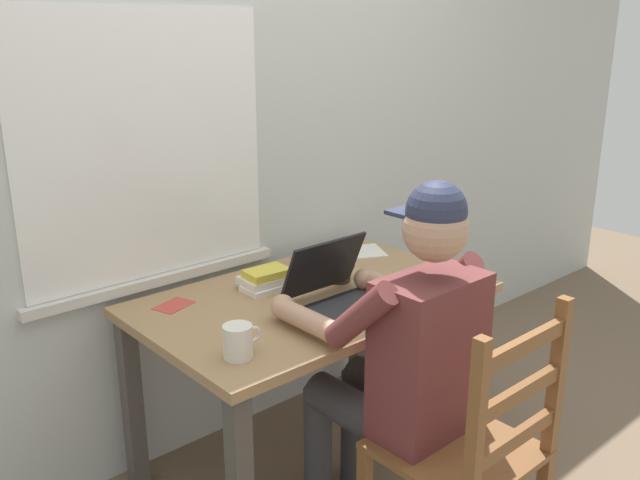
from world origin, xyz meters
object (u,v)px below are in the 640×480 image
object	(u,v)px
laptop	(342,291)
book_stack_main	(266,279)
coffee_mug_white	(239,341)
coffee_mug_dark	(340,270)
desk	(313,320)
seated_person	(402,351)
wooden_chair	(472,453)
computer_mouse	(403,291)
landscape_photo_print	(174,305)

from	to	relation	value
laptop	book_stack_main	world-z (taller)	laptop
coffee_mug_white	coffee_mug_dark	distance (m)	0.70
desk	laptop	world-z (taller)	laptop
seated_person	coffee_mug_dark	bearing A→B (deg)	68.21
wooden_chair	laptop	world-z (taller)	laptop
book_stack_main	seated_person	bearing A→B (deg)	-84.52
seated_person	book_stack_main	world-z (taller)	seated_person
computer_mouse	book_stack_main	xyz separation A→B (m)	(-0.33, 0.38, 0.02)
coffee_mug_white	computer_mouse	bearing A→B (deg)	0.41
laptop	book_stack_main	distance (m)	0.31
laptop	coffee_mug_white	world-z (taller)	laptop
seated_person	book_stack_main	distance (m)	0.63
wooden_chair	coffee_mug_white	world-z (taller)	wooden_chair
computer_mouse	coffee_mug_dark	bearing A→B (deg)	106.27
wooden_chair	computer_mouse	size ratio (longest dim) A/B	9.29
seated_person	laptop	size ratio (longest dim) A/B	3.74
computer_mouse	coffee_mug_white	bearing A→B (deg)	-179.59
desk	wooden_chair	bearing A→B (deg)	-92.57
computer_mouse	book_stack_main	size ratio (longest dim) A/B	0.53
coffee_mug_dark	book_stack_main	xyz separation A→B (m)	(-0.26, 0.12, -0.01)
seated_person	coffee_mug_dark	world-z (taller)	seated_person
computer_mouse	coffee_mug_dark	distance (m)	0.27
coffee_mug_white	coffee_mug_dark	xyz separation A→B (m)	(0.65, 0.26, -0.00)
coffee_mug_white	book_stack_main	world-z (taller)	coffee_mug_white
laptop	book_stack_main	xyz separation A→B (m)	(-0.11, 0.29, -0.01)
wooden_chair	laptop	bearing A→B (deg)	85.54
coffee_mug_dark	landscape_photo_print	distance (m)	0.63
laptop	landscape_photo_print	size ratio (longest dim) A/B	2.54
seated_person	wooden_chair	xyz separation A→B (m)	(-0.00, -0.28, -0.22)
laptop	landscape_photo_print	xyz separation A→B (m)	(-0.44, 0.38, -0.05)
laptop	landscape_photo_print	world-z (taller)	laptop
wooden_chair	landscape_photo_print	bearing A→B (deg)	111.86
wooden_chair	coffee_mug_dark	size ratio (longest dim) A/B	7.49
wooden_chair	computer_mouse	distance (m)	0.65
landscape_photo_print	coffee_mug_dark	bearing A→B (deg)	-37.34
wooden_chair	landscape_photo_print	distance (m)	1.09
laptop	computer_mouse	size ratio (longest dim) A/B	3.30
desk	coffee_mug_dark	bearing A→B (deg)	12.52
laptop	book_stack_main	bearing A→B (deg)	109.97
desk	coffee_mug_white	distance (m)	0.55
coffee_mug_white	desk	bearing A→B (deg)	25.05
seated_person	landscape_photo_print	xyz separation A→B (m)	(-0.39, 0.70, 0.04)
wooden_chair	coffee_mug_dark	xyz separation A→B (m)	(0.20, 0.78, 0.31)
wooden_chair	coffee_mug_dark	world-z (taller)	wooden_chair
seated_person	coffee_mug_white	xyz separation A→B (m)	(-0.45, 0.24, 0.09)
desk	coffee_mug_dark	world-z (taller)	coffee_mug_dark
desk	computer_mouse	world-z (taller)	computer_mouse
desk	coffee_mug_dark	size ratio (longest dim) A/B	9.99
landscape_photo_print	desk	bearing A→B (deg)	-47.77
wooden_chair	coffee_mug_white	xyz separation A→B (m)	(-0.45, 0.52, 0.31)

